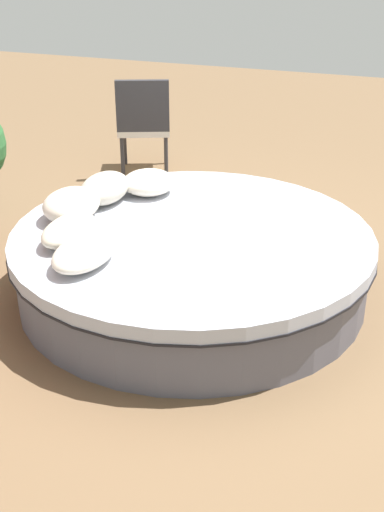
# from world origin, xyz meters

# --- Properties ---
(ground_plane) EXTENTS (16.00, 16.00, 0.00)m
(ground_plane) POSITION_xyz_m (0.00, 0.00, 0.00)
(ground_plane) COLOR brown
(round_bed) EXTENTS (2.45, 2.45, 0.46)m
(round_bed) POSITION_xyz_m (0.00, 0.00, 0.24)
(round_bed) COLOR #595966
(round_bed) RESTS_ON ground_plane
(throw_pillow_0) EXTENTS (0.41, 0.39, 0.17)m
(throw_pillow_0) POSITION_xyz_m (-0.55, -0.56, 0.55)
(throw_pillow_0) COLOR silver
(throw_pillow_0) RESTS_ON round_bed
(throw_pillow_1) EXTENTS (0.48, 0.32, 0.21)m
(throw_pillow_1) POSITION_xyz_m (-0.28, -0.79, 0.57)
(throw_pillow_1) COLOR beige
(throw_pillow_1) RESTS_ON round_bed
(throw_pillow_2) EXTENTS (0.46, 0.37, 0.21)m
(throw_pillow_2) POSITION_xyz_m (0.09, -0.86, 0.57)
(throw_pillow_2) COLOR silver
(throw_pillow_2) RESTS_ON round_bed
(throw_pillow_3) EXTENTS (0.51, 0.29, 0.15)m
(throw_pillow_3) POSITION_xyz_m (0.42, -0.69, 0.54)
(throw_pillow_3) COLOR beige
(throw_pillow_3) RESTS_ON round_bed
(throw_pillow_4) EXTENTS (0.54, 0.33, 0.15)m
(throw_pillow_4) POSITION_xyz_m (0.67, -0.44, 0.54)
(throw_pillow_4) COLOR silver
(throw_pillow_4) RESTS_ON round_bed
(patio_chair) EXTENTS (0.66, 0.67, 0.98)m
(patio_chair) POSITION_xyz_m (-2.15, -1.33, 0.56)
(patio_chair) COLOR #333338
(patio_chair) RESTS_ON ground_plane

